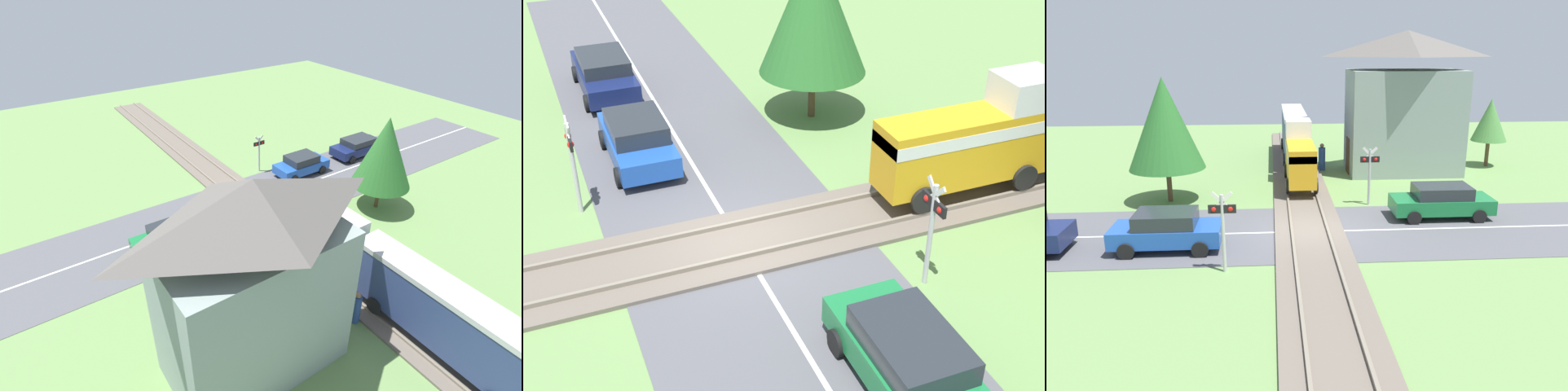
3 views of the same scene
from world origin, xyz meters
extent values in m
plane|color=#66894C|center=(0.00, 0.00, 0.00)|extent=(60.00, 60.00, 0.00)
cube|color=#515156|center=(0.00, 0.00, 0.01)|extent=(48.00, 6.40, 0.02)
cube|color=silver|center=(0.00, 0.00, 0.02)|extent=(48.00, 0.12, 0.00)
cube|color=#665B51|center=(0.00, 0.00, 0.06)|extent=(2.80, 48.00, 0.12)
cube|color=slate|center=(-0.72, 0.00, 0.18)|extent=(0.10, 48.00, 0.12)
cube|color=slate|center=(0.72, 0.00, 0.18)|extent=(0.10, 48.00, 0.12)
cube|color=gold|center=(0.00, 6.54, 1.57)|extent=(1.35, 5.09, 1.90)
cube|color=silver|center=(0.00, 6.54, 2.09)|extent=(1.37, 5.09, 0.36)
cube|color=silver|center=(0.00, 8.27, 2.97)|extent=(1.35, 1.63, 0.90)
cylinder|color=black|center=(-0.72, 4.91, 0.62)|extent=(0.14, 0.76, 0.76)
cylinder|color=black|center=(0.72, 4.91, 0.62)|extent=(0.14, 0.76, 0.76)
cylinder|color=black|center=(-0.72, 8.16, 0.62)|extent=(0.14, 0.76, 0.76)
cylinder|color=black|center=(0.72, 8.16, 0.62)|extent=(0.14, 0.76, 0.76)
cube|color=#1E4CA8|center=(-5.37, -1.44, 0.62)|extent=(3.98, 1.75, 0.64)
cube|color=#23282D|center=(-5.37, -1.44, 1.20)|extent=(2.19, 1.61, 0.53)
cylinder|color=black|center=(-4.08, -0.57, 0.30)|extent=(0.60, 0.18, 0.60)
cylinder|color=black|center=(-4.08, -2.31, 0.30)|extent=(0.60, 0.18, 0.60)
cylinder|color=black|center=(-6.67, -0.57, 0.30)|extent=(0.60, 0.18, 0.60)
cylinder|color=black|center=(-6.67, -2.31, 0.30)|extent=(0.60, 0.18, 0.60)
cube|color=#197038|center=(5.90, 1.44, 0.62)|extent=(4.34, 1.72, 0.64)
cube|color=#23282D|center=(5.90, 1.44, 1.20)|extent=(2.39, 1.58, 0.52)
cylinder|color=black|center=(4.49, 0.58, 0.30)|extent=(0.60, 0.18, 0.60)
cylinder|color=black|center=(4.49, 2.30, 0.30)|extent=(0.60, 0.18, 0.60)
cube|color=#141E4C|center=(-11.14, -1.44, 0.63)|extent=(4.46, 1.81, 0.67)
cube|color=#23282D|center=(-11.14, -1.44, 1.21)|extent=(2.45, 1.66, 0.48)
cylinder|color=black|center=(-9.69, -0.54, 0.30)|extent=(0.60, 0.18, 0.60)
cylinder|color=black|center=(-9.69, -2.34, 0.30)|extent=(0.60, 0.18, 0.60)
cylinder|color=black|center=(-12.59, -0.54, 0.30)|extent=(0.60, 0.18, 0.60)
cylinder|color=black|center=(-12.59, -2.34, 0.30)|extent=(0.60, 0.18, 0.60)
cylinder|color=#B7B7B7|center=(-3.09, -3.55, 1.34)|extent=(0.12, 0.12, 2.69)
cube|color=black|center=(-3.09, -3.55, 2.20)|extent=(0.90, 0.08, 0.28)
sphere|color=red|center=(-3.36, -3.55, 2.20)|extent=(0.18, 0.18, 0.18)
sphere|color=red|center=(-2.82, -3.55, 2.20)|extent=(0.18, 0.18, 0.18)
cube|color=silver|center=(-3.09, -3.55, 2.44)|extent=(0.72, 0.04, 0.72)
cube|color=silver|center=(-3.09, -3.55, 2.44)|extent=(0.72, 0.04, 0.72)
cylinder|color=#B7B7B7|center=(3.09, 3.55, 1.34)|extent=(0.12, 0.12, 2.69)
cube|color=black|center=(3.09, 3.55, 2.20)|extent=(0.90, 0.08, 0.28)
sphere|color=red|center=(3.36, 3.55, 2.20)|extent=(0.18, 0.18, 0.18)
sphere|color=red|center=(2.82, 3.55, 2.20)|extent=(0.18, 0.18, 0.18)
cube|color=silver|center=(3.09, 3.55, 2.44)|extent=(0.72, 0.04, 0.72)
cube|color=silver|center=(3.09, 3.55, 2.44)|extent=(0.72, 0.04, 0.72)
cylinder|color=brown|center=(-6.43, 4.79, 0.82)|extent=(0.24, 0.24, 1.65)
cone|color=#286628|center=(-6.43, 4.79, 3.79)|extent=(3.58, 3.58, 4.29)
camera|label=1|loc=(12.02, 18.79, 13.79)|focal=28.00mm
camera|label=2|loc=(14.52, -4.61, 10.74)|focal=50.00mm
camera|label=3|loc=(-1.45, -19.33, 7.25)|focal=35.00mm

